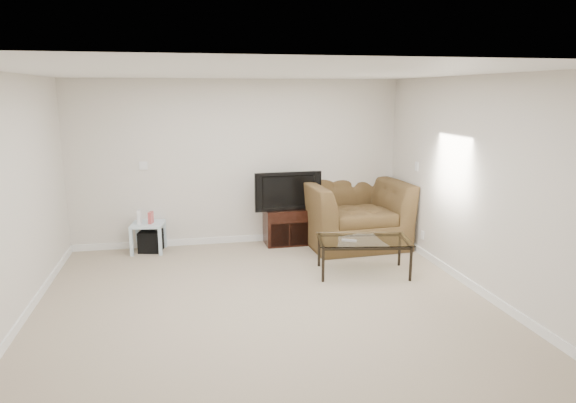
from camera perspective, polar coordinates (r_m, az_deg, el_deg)
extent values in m
plane|color=tan|center=(5.78, -2.51, -11.44)|extent=(5.00, 5.00, 0.00)
plane|color=white|center=(5.31, -2.76, 14.15)|extent=(5.00, 5.00, 0.00)
cube|color=silver|center=(7.85, -5.51, 4.29)|extent=(5.00, 0.02, 2.50)
cube|color=silver|center=(5.60, -28.78, -0.31)|extent=(0.02, 5.00, 2.50)
cube|color=silver|center=(6.29, 20.48, 1.64)|extent=(0.02, 5.00, 2.50)
cube|color=white|center=(7.82, -15.77, 3.86)|extent=(0.12, 0.02, 0.12)
cube|color=white|center=(7.67, 14.12, 3.80)|extent=(0.02, 0.09, 0.13)
cube|color=white|center=(7.60, 14.72, -3.64)|extent=(0.02, 0.08, 0.12)
cube|color=black|center=(7.85, -0.14, -1.51)|extent=(0.39, 0.28, 0.05)
imported|color=black|center=(7.78, -0.15, 1.27)|extent=(0.95, 0.22, 0.59)
cube|color=black|center=(7.85, -15.00, -4.26)|extent=(0.37, 0.37, 0.31)
cube|color=white|center=(7.75, -16.18, -1.65)|extent=(0.06, 0.15, 0.20)
cube|color=#CC4C4C|center=(7.72, -15.00, -1.73)|extent=(0.08, 0.13, 0.17)
imported|color=#483121|center=(7.89, 7.29, -0.08)|extent=(1.56, 1.06, 1.32)
cube|color=#B2B2B7|center=(6.54, 6.82, -4.31)|extent=(0.18, 0.14, 0.02)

